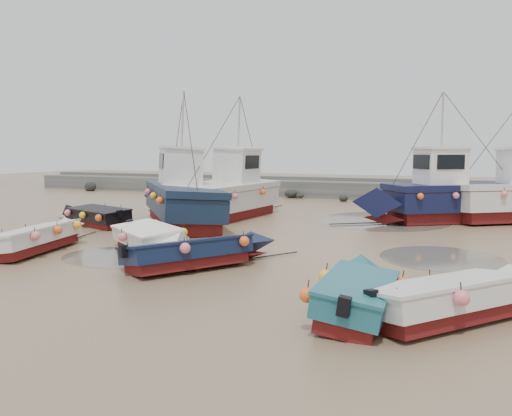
# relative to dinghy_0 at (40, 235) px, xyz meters

# --- Properties ---
(ground) EXTENTS (120.00, 120.00, 0.00)m
(ground) POSITION_rel_dinghy_0_xyz_m (6.38, 1.61, -0.54)
(ground) COLOR #8F7452
(ground) RESTS_ON ground
(seawall) EXTENTS (60.00, 4.92, 1.50)m
(seawall) POSITION_rel_dinghy_0_xyz_m (6.43, 23.60, 0.08)
(seawall) COLOR #64645F
(seawall) RESTS_ON ground
(puddle_a) EXTENTS (4.26, 4.26, 0.01)m
(puddle_a) POSITION_rel_dinghy_0_xyz_m (3.34, 0.28, -0.54)
(puddle_a) COLOR #5A5449
(puddle_a) RESTS_ON ground
(puddle_b) EXTENTS (3.89, 3.89, 0.01)m
(puddle_b) POSITION_rel_dinghy_0_xyz_m (12.83, 4.28, -0.54)
(puddle_b) COLOR #5A5449
(puddle_b) RESTS_ON ground
(puddle_c) EXTENTS (3.71, 3.71, 0.01)m
(puddle_c) POSITION_rel_dinghy_0_xyz_m (-2.21, 6.17, -0.54)
(puddle_c) COLOR #5A5449
(puddle_c) RESTS_ON ground
(puddle_d) EXTENTS (6.43, 6.43, 0.01)m
(puddle_d) POSITION_rel_dinghy_0_xyz_m (9.61, 12.47, -0.54)
(puddle_d) COLOR #5A5449
(puddle_d) RESTS_ON ground
(dinghy_0) EXTENTS (2.46, 6.22, 1.43)m
(dinghy_0) POSITION_rel_dinghy_0_xyz_m (0.00, 0.00, 0.00)
(dinghy_0) COLOR maroon
(dinghy_0) RESTS_ON ground
(dinghy_1) EXTENTS (3.88, 5.43, 1.43)m
(dinghy_1) POSITION_rel_dinghy_0_xyz_m (6.35, 0.02, 0.00)
(dinghy_1) COLOR maroon
(dinghy_1) RESTS_ON ground
(dinghy_2) EXTENTS (1.86, 5.13, 1.43)m
(dinghy_2) POSITION_rel_dinghy_0_xyz_m (11.54, -2.35, 0.02)
(dinghy_2) COLOR maroon
(dinghy_2) RESTS_ON ground
(dinghy_3) EXTENTS (4.27, 5.06, 1.43)m
(dinghy_3) POSITION_rel_dinghy_0_xyz_m (13.54, -1.86, 0.00)
(dinghy_3) COLOR maroon
(dinghy_3) RESTS_ON ground
(dinghy_4) EXTENTS (5.59, 2.70, 1.43)m
(dinghy_4) POSITION_rel_dinghy_0_xyz_m (-2.37, 5.43, 0.01)
(dinghy_4) COLOR maroon
(dinghy_4) RESTS_ON ground
(dinghy_5) EXTENTS (4.87, 3.57, 1.43)m
(dinghy_5) POSITION_rel_dinghy_0_xyz_m (3.74, 1.32, 0.02)
(dinghy_5) COLOR maroon
(dinghy_5) RESTS_ON ground
(cabin_boat_0) EXTENTS (7.98, 8.74, 6.22)m
(cabin_boat_0) POSITION_rel_dinghy_0_xyz_m (0.99, 7.34, 0.78)
(cabin_boat_0) COLOR maroon
(cabin_boat_0) RESTS_ON ground
(cabin_boat_1) EXTENTS (3.34, 10.62, 6.22)m
(cabin_boat_1) POSITION_rel_dinghy_0_xyz_m (2.15, 10.54, 0.78)
(cabin_boat_1) COLOR maroon
(cabin_boat_1) RESTS_ON ground
(cabin_boat_2) EXTENTS (8.86, 6.73, 6.22)m
(cabin_boat_2) POSITION_rel_dinghy_0_xyz_m (12.40, 13.20, 0.80)
(cabin_boat_2) COLOR maroon
(cabin_boat_2) RESTS_ON ground
(person) EXTENTS (0.79, 0.68, 1.84)m
(person) POSITION_rel_dinghy_0_xyz_m (2.51, 8.21, -0.54)
(person) COLOR #151533
(person) RESTS_ON ground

